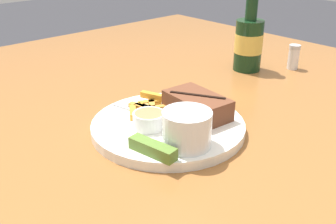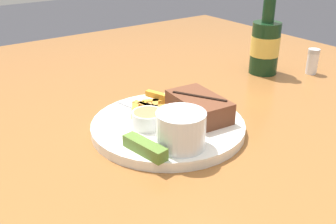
% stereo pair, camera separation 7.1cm
% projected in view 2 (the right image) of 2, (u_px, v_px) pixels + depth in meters
% --- Properties ---
extents(dining_table, '(1.56, 1.53, 0.74)m').
position_uv_depth(dining_table, '(168.00, 156.00, 0.75)').
color(dining_table, '#935B2D').
rests_on(dining_table, ground_plane).
extents(dinner_plate, '(0.28, 0.28, 0.02)m').
position_uv_depth(dinner_plate, '(168.00, 126.00, 0.72)').
color(dinner_plate, white).
rests_on(dinner_plate, dining_table).
extents(steak_portion, '(0.13, 0.09, 0.04)m').
position_uv_depth(steak_portion, '(199.00, 107.00, 0.73)').
color(steak_portion, brown).
rests_on(steak_portion, dinner_plate).
extents(fries_pile, '(0.10, 0.10, 0.02)m').
position_uv_depth(fries_pile, '(152.00, 106.00, 0.77)').
color(fries_pile, gold).
rests_on(fries_pile, dinner_plate).
extents(coleslaw_cup, '(0.08, 0.08, 0.06)m').
position_uv_depth(coleslaw_cup, '(181.00, 128.00, 0.63)').
color(coleslaw_cup, white).
rests_on(coleslaw_cup, dinner_plate).
extents(dipping_sauce_cup, '(0.06, 0.06, 0.03)m').
position_uv_depth(dipping_sauce_cup, '(148.00, 118.00, 0.70)').
color(dipping_sauce_cup, silver).
rests_on(dipping_sauce_cup, dinner_plate).
extents(pickle_spear, '(0.09, 0.04, 0.02)m').
position_uv_depth(pickle_spear, '(145.00, 147.00, 0.62)').
color(pickle_spear, '#567A2D').
rests_on(pickle_spear, dinner_plate).
extents(fork_utensil, '(0.13, 0.04, 0.00)m').
position_uv_depth(fork_utensil, '(140.00, 110.00, 0.76)').
color(fork_utensil, '#B7B7BC').
rests_on(fork_utensil, dinner_plate).
extents(knife_utensil, '(0.09, 0.16, 0.01)m').
position_uv_depth(knife_utensil, '(184.00, 116.00, 0.74)').
color(knife_utensil, '#B7B7BC').
rests_on(knife_utensil, dinner_plate).
extents(beer_bottle, '(0.07, 0.07, 0.21)m').
position_uv_depth(beer_bottle, '(265.00, 44.00, 0.99)').
color(beer_bottle, '#143319').
rests_on(beer_bottle, dining_table).
extents(salt_shaker, '(0.03, 0.03, 0.07)m').
position_uv_depth(salt_shaker, '(313.00, 61.00, 1.00)').
color(salt_shaker, white).
rests_on(salt_shaker, dining_table).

